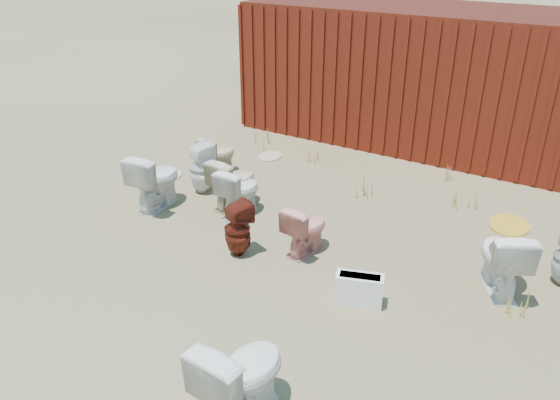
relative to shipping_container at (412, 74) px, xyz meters
The scene contains 21 objects.
ground 5.34m from the shipping_container, 90.00° to the right, with size 100.00×100.00×0.00m, color brown.
shipping_container is the anchor object (origin of this frame).
toilet_front_a 5.22m from the shipping_container, 112.39° to the right, with size 0.47×0.83×0.84m, color white.
toilet_front_pink 4.81m from the shipping_container, 84.66° to the right, with size 0.37×0.64×0.65m, color #E28B82.
toilet_front_c 4.49m from the shipping_container, 100.80° to the right, with size 0.40×0.70×0.71m, color white.
toilet_front_maroon 5.28m from the shipping_container, 92.52° to the right, with size 0.32×0.32×0.70m, color #5A180F.
toilet_front_e 7.35m from the shipping_container, 80.01° to the right, with size 0.47×0.83×0.84m, color white.
toilet_back_a 4.48m from the shipping_container, 113.27° to the right, with size 0.35×0.36×0.79m, color white.
toilet_back_beige_left 3.99m from the shipping_container, 120.01° to the right, with size 0.37×0.64×0.66m, color beige.
toilet_back_beige_right 4.38m from the shipping_container, 104.05° to the right, with size 0.43×0.75×0.76m, color #C9B893.
toilet_back_yellowlid 5.08m from the shipping_container, 58.34° to the right, with size 0.45×0.79×0.80m, color white.
yellow_lid 5.04m from the shipping_container, 58.34° to the right, with size 0.41×0.51×0.03m, color gold.
loose_tank 5.61m from the shipping_container, 74.87° to the right, with size 0.50×0.20×0.35m, color white.
loose_lid_near 3.07m from the shipping_container, 125.21° to the right, with size 0.38×0.49×0.02m, color #CDB194.
loose_lid_far 4.80m from the shipping_container, 123.38° to the right, with size 0.36×0.47×0.02m, color #C9BD91.
weed_clump_a 3.02m from the shipping_container, 137.31° to the right, with size 0.36×0.36×0.28m, color #A68D42.
weed_clump_b 3.08m from the shipping_container, 81.36° to the right, with size 0.32×0.32×0.29m, color #A68D42.
weed_clump_c 3.26m from the shipping_container, 54.84° to the right, with size 0.36×0.36×0.28m, color #A68D42.
weed_clump_d 2.51m from the shipping_container, 112.17° to the right, with size 0.30×0.30×0.26m, color #A68D42.
weed_clump_e 2.49m from the shipping_container, 50.27° to the right, with size 0.34×0.34×0.28m, color #A68D42.
weed_clump_f 5.55m from the shipping_container, 57.21° to the right, with size 0.28×0.28×0.27m, color #A68D42.
Camera 1 is at (3.25, -4.59, 3.59)m, focal length 35.00 mm.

